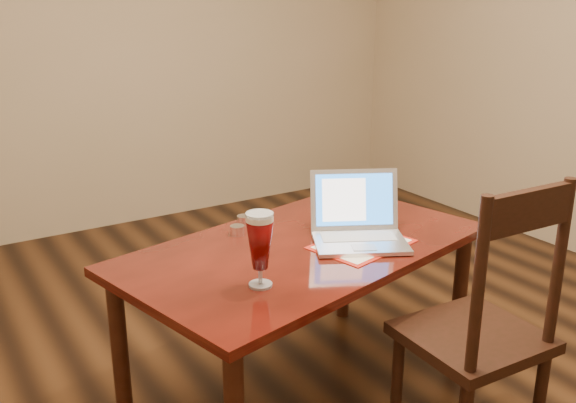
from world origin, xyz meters
TOP-DOWN VIEW (x-y plane):
  - ground at (0.00, 0.00)m, footprint 5.00×5.00m
  - dining_table at (-0.14, -0.01)m, footprint 1.60×1.12m
  - dining_chair at (0.18, -0.64)m, footprint 0.47×0.45m

SIDE VIEW (x-z plane):
  - ground at x=0.00m, z-range 0.00..0.00m
  - dining_chair at x=0.18m, z-range -0.03..1.04m
  - dining_table at x=-0.14m, z-range 0.14..1.09m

